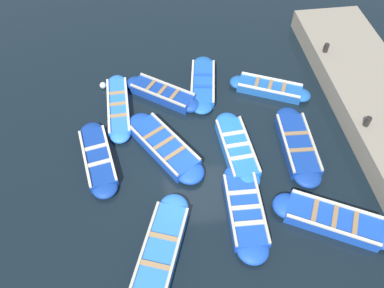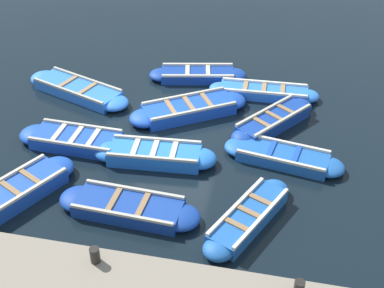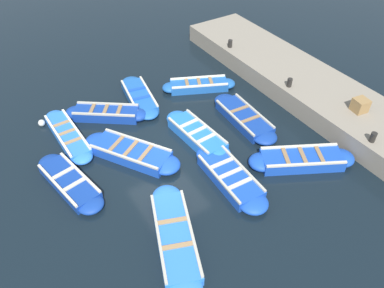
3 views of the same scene
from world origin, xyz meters
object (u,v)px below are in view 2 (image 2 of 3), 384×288
at_px(boat_near_quay, 77,140).
at_px(bollard_mid_south, 299,288).
at_px(boat_outer_left, 129,208).
at_px(boat_end_of_row, 283,157).
at_px(boat_bow_out, 264,92).
at_px(boat_centre, 198,75).
at_px(boat_broadside, 12,195).
at_px(bollard_mid_north, 95,255).
at_px(boat_outer_right, 189,109).
at_px(boat_tucked, 155,155).
at_px(buoy_orange_near, 305,88).
at_px(boat_alongside, 248,217).
at_px(boat_drifting, 78,90).
at_px(boat_inner_gap, 273,121).

bearing_deg(boat_near_quay, bollard_mid_south, 53.80).
xyz_separation_m(boat_outer_left, boat_end_of_row, (-2.78, 3.47, -0.01)).
bearing_deg(boat_end_of_row, boat_near_quay, -85.52).
height_order(boat_bow_out, boat_centre, boat_centre).
distance_m(boat_broadside, bollard_mid_north, 3.71).
xyz_separation_m(boat_outer_right, boat_end_of_row, (1.77, 2.97, -0.03)).
bearing_deg(boat_centre, boat_broadside, -24.89).
height_order(boat_tucked, buoy_orange_near, boat_tucked).
height_order(boat_tucked, boat_end_of_row, boat_tucked).
height_order(boat_bow_out, boat_alongside, boat_alongside).
relative_size(boat_outer_right, boat_broadside, 1.00).
relative_size(boat_tucked, buoy_orange_near, 13.01).
bearing_deg(boat_alongside, boat_near_quay, -112.42).
relative_size(boat_outer_right, buoy_orange_near, 13.95).
distance_m(boat_bow_out, boat_drifting, 5.98).
distance_m(boat_alongside, bollard_mid_north, 3.80).
relative_size(boat_alongside, boat_tucked, 0.94).
xyz_separation_m(boat_near_quay, buoy_orange_near, (-4.37, 6.15, -0.05)).
bearing_deg(buoy_orange_near, boat_centre, -91.57).
height_order(boat_outer_right, boat_near_quay, boat_outer_right).
xyz_separation_m(boat_alongside, boat_tucked, (-1.87, -2.75, 0.02)).
distance_m(boat_broadside, bollard_mid_south, 7.28).
xyz_separation_m(boat_inner_gap, boat_outer_left, (4.41, -3.06, -0.03)).
relative_size(boat_tucked, boat_end_of_row, 1.01).
bearing_deg(buoy_orange_near, boat_alongside, -9.43).
bearing_deg(boat_end_of_row, boat_drifting, -108.16).
relative_size(boat_outer_right, boat_near_quay, 1.06).
bearing_deg(boat_centre, boat_outer_right, 4.42).
xyz_separation_m(boat_broadside, bollard_mid_north, (2.08, 2.98, 0.77)).
bearing_deg(boat_near_quay, buoy_orange_near, 125.37).
bearing_deg(boat_broadside, boat_tucked, 127.39).
distance_m(boat_outer_left, bollard_mid_south, 4.67).
relative_size(boat_broadside, boat_near_quay, 1.06).
bearing_deg(boat_outer_right, boat_alongside, 28.42).
distance_m(boat_drifting, boat_near_quay, 2.84).
bearing_deg(boat_near_quay, boat_outer_left, 43.88).
bearing_deg(boat_inner_gap, boat_bow_out, -165.42).
distance_m(bollard_mid_north, buoy_orange_near, 9.78).
relative_size(boat_inner_gap, boat_outer_right, 0.83).
bearing_deg(boat_inner_gap, boat_drifting, -95.27).
height_order(boat_bow_out, bollard_mid_south, bollard_mid_south).
bearing_deg(boat_broadside, bollard_mid_south, 73.33).
xyz_separation_m(boat_bow_out, boat_inner_gap, (1.70, 0.44, 0.04)).
distance_m(boat_broadside, boat_end_of_row, 7.03).
bearing_deg(bollard_mid_south, boat_outer_left, -119.23).
bearing_deg(boat_alongside, boat_inner_gap, 176.84).
height_order(boat_near_quay, bollard_mid_north, bollard_mid_north).
relative_size(bollard_mid_south, buoy_orange_near, 1.34).
bearing_deg(bollard_mid_south, buoy_orange_near, -179.26).
bearing_deg(boat_outer_left, boat_outer_right, 173.78).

